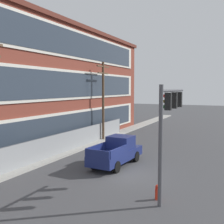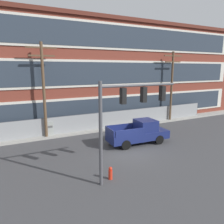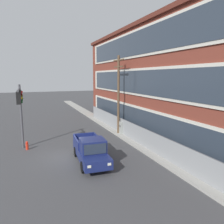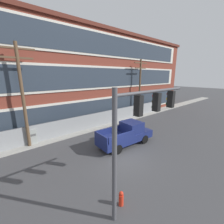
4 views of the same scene
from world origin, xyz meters
name	(u,v)px [view 2 (image 2 of 4)]	position (x,y,z in m)	size (l,w,h in m)	color
ground_plane	(129,153)	(0.00, 0.00, 0.00)	(160.00, 160.00, 0.00)	#424244
sidewalk_building_side	(94,130)	(0.00, 7.10, 0.08)	(80.00, 1.66, 0.16)	#9E9B93
brick_mill_building	(90,72)	(2.08, 13.15, 5.99)	(41.94, 11.04, 11.96)	brown
chain_link_fence	(92,122)	(-0.22, 7.05, 0.96)	(31.05, 0.06, 1.89)	gray
traffic_signal_mast	(126,109)	(-2.24, -3.32, 4.26)	(5.06, 0.43, 5.85)	#4C4C51
pickup_truck_navy	(139,133)	(2.01, 1.52, 0.97)	(5.58, 2.28, 2.07)	navy
utility_pole_near_corner	(44,86)	(-4.95, 6.76, 4.89)	(2.66, 0.26, 8.79)	brown
utility_pole_midblock	(172,83)	(10.24, 6.79, 4.73)	(2.68, 0.26, 8.46)	brown
electrical_cabinet	(50,129)	(-4.57, 7.04, 0.75)	(0.62, 0.51, 1.49)	#939993
fire_hydrant	(110,173)	(-3.10, -3.00, 0.38)	(0.24, 0.24, 0.78)	red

